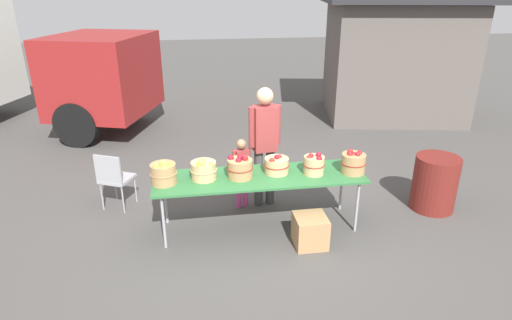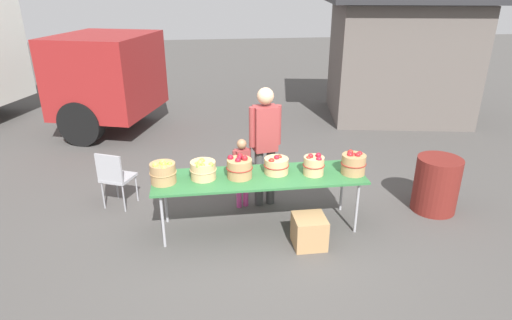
{
  "view_description": "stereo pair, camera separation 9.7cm",
  "coord_description": "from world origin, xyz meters",
  "px_view_note": "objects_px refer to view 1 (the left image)",
  "views": [
    {
      "loc": [
        -0.82,
        -4.94,
        3.07
      ],
      "look_at": [
        0.0,
        0.3,
        0.85
      ],
      "focal_mm": 30.21,
      "sensor_mm": 36.0,
      "label": 1
    },
    {
      "loc": [
        -0.72,
        -4.95,
        3.07
      ],
      "look_at": [
        0.0,
        0.3,
        0.85
      ],
      "focal_mm": 30.21,
      "sensor_mm": 36.0,
      "label": 2
    }
  ],
  "objects_px": {
    "trash_barrel": "(435,183)",
    "apple_basket_red_2": "(314,165)",
    "folding_chair": "(114,176)",
    "apple_basket_green_0": "(163,173)",
    "apple_basket_red_1": "(277,165)",
    "child_customer": "(242,168)",
    "vendor_adult": "(265,138)",
    "market_table": "(260,179)",
    "apple_basket_green_1": "(204,170)",
    "apple_basket_red_0": "(240,168)",
    "apple_basket_red_3": "(353,163)",
    "produce_crate": "(310,231)"
  },
  "relations": [
    {
      "from": "apple_basket_red_0",
      "to": "apple_basket_red_1",
      "type": "height_order",
      "value": "apple_basket_red_0"
    },
    {
      "from": "apple_basket_red_2",
      "to": "child_customer",
      "type": "xyz_separation_m",
      "value": [
        -0.86,
        0.63,
        -0.26
      ]
    },
    {
      "from": "market_table",
      "to": "child_customer",
      "type": "height_order",
      "value": "child_customer"
    },
    {
      "from": "apple_basket_green_0",
      "to": "apple_basket_red_2",
      "type": "bearing_deg",
      "value": -0.38
    },
    {
      "from": "market_table",
      "to": "folding_chair",
      "type": "distance_m",
      "value": 2.14
    },
    {
      "from": "child_customer",
      "to": "folding_chair",
      "type": "xyz_separation_m",
      "value": [
        -1.8,
        0.23,
        -0.11
      ]
    },
    {
      "from": "vendor_adult",
      "to": "apple_basket_green_0",
      "type": "bearing_deg",
      "value": 17.23
    },
    {
      "from": "apple_basket_green_1",
      "to": "apple_basket_red_2",
      "type": "bearing_deg",
      "value": -2.67
    },
    {
      "from": "apple_basket_red_2",
      "to": "apple_basket_red_1",
      "type": "bearing_deg",
      "value": 167.19
    },
    {
      "from": "folding_chair",
      "to": "produce_crate",
      "type": "xyz_separation_m",
      "value": [
        2.51,
        -1.34,
        -0.31
      ]
    },
    {
      "from": "apple_basket_green_0",
      "to": "child_customer",
      "type": "xyz_separation_m",
      "value": [
        1.04,
        0.62,
        -0.27
      ]
    },
    {
      "from": "trash_barrel",
      "to": "apple_basket_red_2",
      "type": "bearing_deg",
      "value": -174.89
    },
    {
      "from": "apple_basket_green_0",
      "to": "trash_barrel",
      "type": "height_order",
      "value": "apple_basket_green_0"
    },
    {
      "from": "apple_basket_red_0",
      "to": "apple_basket_red_3",
      "type": "relative_size",
      "value": 1.03
    },
    {
      "from": "vendor_adult",
      "to": "folding_chair",
      "type": "height_order",
      "value": "vendor_adult"
    },
    {
      "from": "apple_basket_green_1",
      "to": "child_customer",
      "type": "height_order",
      "value": "child_customer"
    },
    {
      "from": "apple_basket_green_0",
      "to": "vendor_adult",
      "type": "bearing_deg",
      "value": 25.68
    },
    {
      "from": "apple_basket_red_1",
      "to": "apple_basket_green_1",
      "type": "bearing_deg",
      "value": -177.52
    },
    {
      "from": "apple_basket_green_1",
      "to": "apple_basket_red_2",
      "type": "height_order",
      "value": "apple_basket_red_2"
    },
    {
      "from": "apple_basket_green_1",
      "to": "apple_basket_red_1",
      "type": "height_order",
      "value": "apple_basket_green_1"
    },
    {
      "from": "apple_basket_green_1",
      "to": "trash_barrel",
      "type": "height_order",
      "value": "apple_basket_green_1"
    },
    {
      "from": "produce_crate",
      "to": "apple_basket_red_1",
      "type": "bearing_deg",
      "value": 118.84
    },
    {
      "from": "apple_basket_green_1",
      "to": "vendor_adult",
      "type": "xyz_separation_m",
      "value": [
        0.88,
        0.61,
        0.16
      ]
    },
    {
      "from": "apple_basket_red_1",
      "to": "folding_chair",
      "type": "relative_size",
      "value": 0.39
    },
    {
      "from": "apple_basket_red_1",
      "to": "apple_basket_red_2",
      "type": "xyz_separation_m",
      "value": [
        0.47,
        -0.11,
        0.02
      ]
    },
    {
      "from": "market_table",
      "to": "produce_crate",
      "type": "xyz_separation_m",
      "value": [
        0.55,
        -0.51,
        -0.52
      ]
    },
    {
      "from": "produce_crate",
      "to": "apple_basket_red_3",
      "type": "bearing_deg",
      "value": 33.33
    },
    {
      "from": "apple_basket_red_3",
      "to": "folding_chair",
      "type": "relative_size",
      "value": 0.38
    },
    {
      "from": "apple_basket_green_0",
      "to": "apple_basket_red_1",
      "type": "distance_m",
      "value": 1.44
    },
    {
      "from": "apple_basket_green_0",
      "to": "trash_barrel",
      "type": "xyz_separation_m",
      "value": [
        3.76,
        0.15,
        -0.49
      ]
    },
    {
      "from": "apple_basket_red_1",
      "to": "child_customer",
      "type": "xyz_separation_m",
      "value": [
        -0.39,
        0.52,
        -0.24
      ]
    },
    {
      "from": "vendor_adult",
      "to": "produce_crate",
      "type": "bearing_deg",
      "value": 99.82
    },
    {
      "from": "apple_basket_red_0",
      "to": "produce_crate",
      "type": "xyz_separation_m",
      "value": [
        0.81,
        -0.52,
        -0.69
      ]
    },
    {
      "from": "apple_basket_red_3",
      "to": "apple_basket_red_0",
      "type": "bearing_deg",
      "value": 176.81
    },
    {
      "from": "apple_basket_red_2",
      "to": "folding_chair",
      "type": "distance_m",
      "value": 2.82
    },
    {
      "from": "market_table",
      "to": "folding_chair",
      "type": "height_order",
      "value": "folding_chair"
    },
    {
      "from": "produce_crate",
      "to": "folding_chair",
      "type": "bearing_deg",
      "value": 151.92
    },
    {
      "from": "folding_chair",
      "to": "vendor_adult",
      "type": "bearing_deg",
      "value": -160.36
    },
    {
      "from": "child_customer",
      "to": "folding_chair",
      "type": "relative_size",
      "value": 1.22
    },
    {
      "from": "market_table",
      "to": "apple_basket_green_1",
      "type": "distance_m",
      "value": 0.73
    },
    {
      "from": "apple_basket_red_0",
      "to": "child_customer",
      "type": "distance_m",
      "value": 0.65
    },
    {
      "from": "apple_basket_red_3",
      "to": "market_table",
      "type": "bearing_deg",
      "value": 176.45
    },
    {
      "from": "market_table",
      "to": "apple_basket_red_1",
      "type": "distance_m",
      "value": 0.28
    },
    {
      "from": "market_table",
      "to": "apple_basket_red_2",
      "type": "xyz_separation_m",
      "value": [
        0.7,
        -0.04,
        0.17
      ]
    },
    {
      "from": "folding_chair",
      "to": "market_table",
      "type": "bearing_deg",
      "value": -178.2
    },
    {
      "from": "apple_basket_red_2",
      "to": "folding_chair",
      "type": "relative_size",
      "value": 0.34
    },
    {
      "from": "apple_basket_red_1",
      "to": "vendor_adult",
      "type": "xyz_separation_m",
      "value": [
        -0.06,
        0.57,
        0.17
      ]
    },
    {
      "from": "apple_basket_green_1",
      "to": "folding_chair",
      "type": "height_order",
      "value": "apple_basket_green_1"
    },
    {
      "from": "child_customer",
      "to": "vendor_adult",
      "type": "bearing_deg",
      "value": 170.82
    },
    {
      "from": "child_customer",
      "to": "produce_crate",
      "type": "height_order",
      "value": "child_customer"
    }
  ]
}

